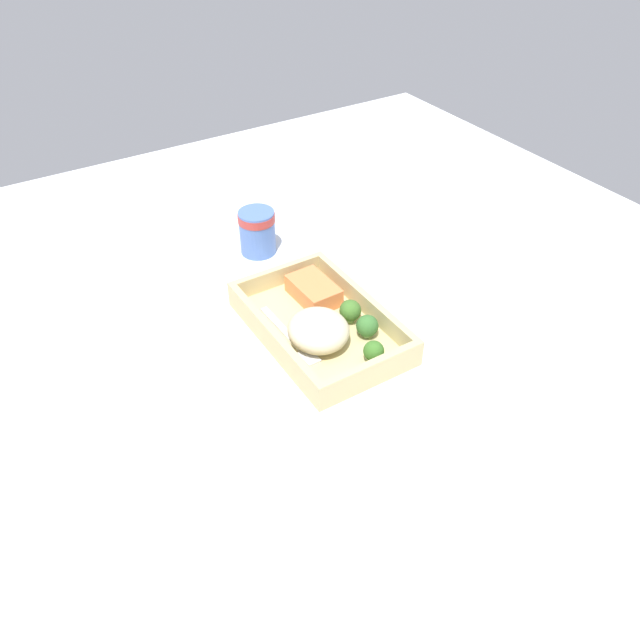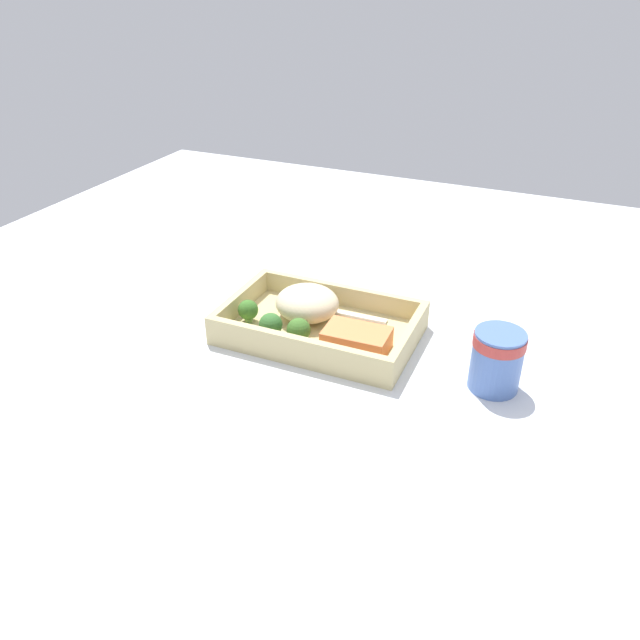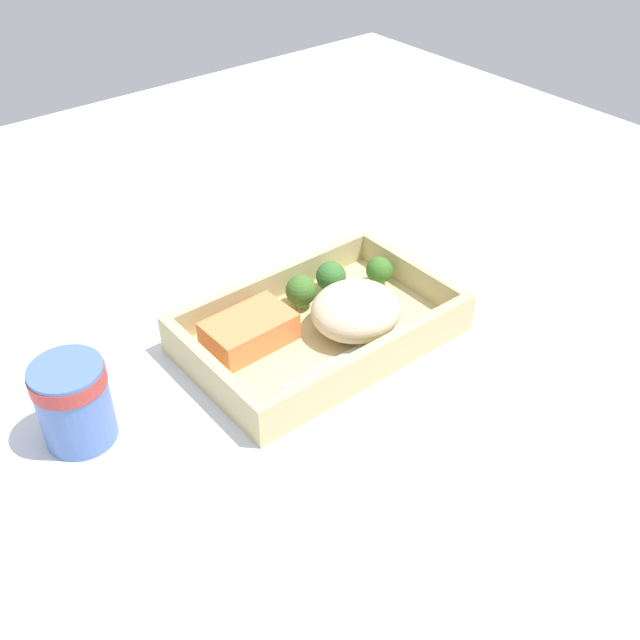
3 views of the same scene
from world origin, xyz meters
TOP-DOWN VIEW (x-y plane):
  - ground_plane at (0.00, 0.00)cm, footprint 160.00×160.00cm
  - takeout_tray at (0.00, 0.00)cm, footprint 28.86×18.27cm
  - tray_rim at (0.00, 0.00)cm, footprint 28.86×18.27cm
  - salmon_fillet at (-7.06, 3.13)cm, footprint 9.40×6.08cm
  - mashed_potatoes at (3.13, -2.23)cm, footprint 9.88×9.34cm
  - broccoli_floret_1 at (10.92, 2.52)cm, footprint 3.13×3.13cm
  - broccoli_floret_2 at (5.70, 5.05)cm, footprint 3.49×3.49cm
  - broccoli_floret_3 at (1.24, 4.90)cm, footprint 3.52×3.52cm
  - fork at (0.21, -5.33)cm, footprint 15.83×2.27cm
  - paper_cup at (-26.50, 2.78)cm, footprint 6.85×6.85cm
  - receipt_slip at (22.80, -1.31)cm, footprint 12.31×14.79cm

SIDE VIEW (x-z plane):
  - ground_plane at x=0.00cm, z-range -2.00..0.00cm
  - receipt_slip at x=22.80cm, z-range 0.00..0.24cm
  - takeout_tray at x=0.00cm, z-range 0.00..1.20cm
  - fork at x=0.21cm, z-range 1.20..1.64cm
  - salmon_fillet at x=-7.06cm, z-range 1.20..4.36cm
  - tray_rim at x=0.00cm, z-range 1.20..4.56cm
  - broccoli_floret_1 at x=10.92cm, z-range 1.39..5.05cm
  - broccoli_floret_2 at x=5.70cm, z-range 1.31..5.16cm
  - broccoli_floret_3 at x=1.24cm, z-range 1.34..5.28cm
  - mashed_potatoes at x=3.13cm, z-range 1.20..6.40cm
  - paper_cup at x=-26.50cm, z-range 0.49..8.96cm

